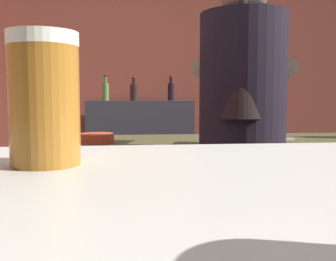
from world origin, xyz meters
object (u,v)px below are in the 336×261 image
at_px(mixing_bowl, 97,138).
at_px(bottle_hot_sauce, 171,91).
at_px(bartender, 242,137).
at_px(bottle_soy, 134,91).
at_px(bottle_olive_oil, 106,91).
at_px(chefs_knife, 272,139).
at_px(pint_glass_near, 45,99).

bearing_deg(mixing_bowl, bottle_hot_sauce, 70.10).
distance_m(bartender, bottle_hot_sauce, 1.83).
bearing_deg(bottle_soy, bottle_hot_sauce, 10.15).
distance_m(bartender, bottle_olive_oil, 1.89).
height_order(bottle_olive_oil, bottle_hot_sauce, bottle_hot_sauce).
distance_m(bartender, chefs_knife, 0.50).
bearing_deg(bartender, pint_glass_near, 171.75).
distance_m(pint_glass_near, bottle_olive_oil, 2.82).
bearing_deg(chefs_knife, bottle_hot_sauce, 98.57).
xyz_separation_m(chefs_knife, bottle_soy, (-0.68, 1.35, 0.26)).
height_order(bartender, pint_glass_near, bartender).
xyz_separation_m(bartender, chefs_knife, (0.28, 0.41, -0.06)).
height_order(pint_glass_near, bottle_olive_oil, bottle_olive_oil).
relative_size(bartender, chefs_knife, 6.95).
bearing_deg(bottle_hot_sauce, chefs_knife, -75.71).
bearing_deg(mixing_bowl, bottle_soy, 81.59).
distance_m(chefs_knife, bottle_soy, 1.53).
xyz_separation_m(chefs_knife, bottle_olive_oil, (-0.91, 1.37, 0.26)).
distance_m(pint_glass_near, bottle_hot_sauce, 2.90).
distance_m(bartender, bottle_soy, 1.81).
height_order(bottle_soy, bottle_hot_sauce, bottle_hot_sauce).
xyz_separation_m(mixing_bowl, bottle_olive_oil, (-0.03, 1.40, 0.25)).
bearing_deg(bottle_soy, mixing_bowl, -98.41).
xyz_separation_m(bottle_olive_oil, bottle_soy, (0.24, -0.01, -0.00)).
relative_size(bartender, pint_glass_near, 11.44).
xyz_separation_m(bartender, bottle_olive_oil, (-0.63, 1.77, 0.21)).
xyz_separation_m(chefs_knife, pint_glass_near, (-0.82, -1.45, 0.21)).
bearing_deg(bartender, bottle_soy, 31.81).
xyz_separation_m(mixing_bowl, chefs_knife, (0.88, 0.03, -0.02)).
bearing_deg(bottle_olive_oil, bartender, -70.46).
relative_size(chefs_knife, bottle_hot_sauce, 1.13).
distance_m(pint_glass_near, bottle_soy, 2.81).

